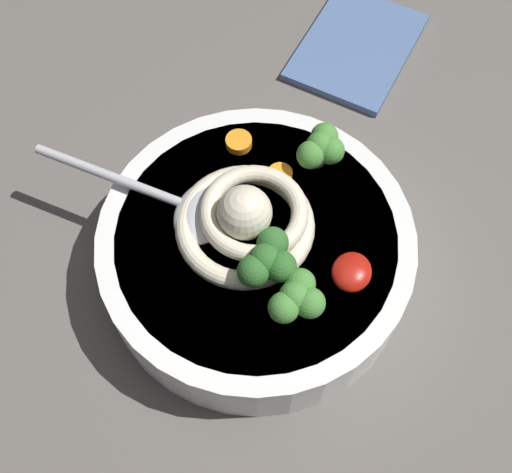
% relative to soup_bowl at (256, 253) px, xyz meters
% --- Properties ---
extents(table_slab, '(1.23, 1.23, 0.04)m').
position_rel_soup_bowl_xyz_m(table_slab, '(-0.01, -0.03, -0.05)').
color(table_slab, '#5B5651').
rests_on(table_slab, ground).
extents(soup_bowl, '(0.25, 0.25, 0.06)m').
position_rel_soup_bowl_xyz_m(soup_bowl, '(0.00, 0.00, 0.00)').
color(soup_bowl, white).
rests_on(soup_bowl, table_slab).
extents(noodle_pile, '(0.12, 0.12, 0.05)m').
position_rel_soup_bowl_xyz_m(noodle_pile, '(0.00, 0.01, 0.04)').
color(noodle_pile, beige).
rests_on(noodle_pile, soup_bowl).
extents(soup_spoon, '(0.06, 0.17, 0.02)m').
position_rel_soup_bowl_xyz_m(soup_spoon, '(0.00, 0.06, 0.04)').
color(soup_spoon, '#B7B7BC').
rests_on(soup_spoon, soup_bowl).
extents(chili_sauce_dollop, '(0.03, 0.03, 0.01)m').
position_rel_soup_bowl_xyz_m(chili_sauce_dollop, '(-0.00, -0.08, 0.04)').
color(chili_sauce_dollop, '#B2190F').
rests_on(chili_sauce_dollop, soup_bowl).
extents(broccoli_floret_rear, '(0.04, 0.04, 0.03)m').
position_rel_soup_bowl_xyz_m(broccoli_floret_rear, '(0.08, -0.02, 0.05)').
color(broccoli_floret_rear, '#7A9E60').
rests_on(broccoli_floret_rear, soup_bowl).
extents(broccoli_floret_right, '(0.05, 0.04, 0.04)m').
position_rel_soup_bowl_xyz_m(broccoli_floret_right, '(-0.03, -0.02, 0.05)').
color(broccoli_floret_right, '#7A9E60').
rests_on(broccoli_floret_right, soup_bowl).
extents(broccoli_floret_beside_chili, '(0.04, 0.04, 0.03)m').
position_rel_soup_bowl_xyz_m(broccoli_floret_beside_chili, '(-0.04, -0.05, 0.05)').
color(broccoli_floret_beside_chili, '#7A9E60').
rests_on(broccoli_floret_beside_chili, soup_bowl).
extents(carrot_slice_extra_b, '(0.02, 0.02, 0.01)m').
position_rel_soup_bowl_xyz_m(carrot_slice_extra_b, '(0.07, 0.05, 0.03)').
color(carrot_slice_extra_b, orange).
rests_on(carrot_slice_extra_b, soup_bowl).
extents(carrot_slice_beside_noodles, '(0.02, 0.02, 0.01)m').
position_rel_soup_bowl_xyz_m(carrot_slice_beside_noodles, '(0.06, 0.00, 0.03)').
color(carrot_slice_beside_noodles, orange).
rests_on(carrot_slice_beside_noodles, soup_bowl).
extents(folded_napkin, '(0.15, 0.12, 0.01)m').
position_rel_soup_bowl_xyz_m(folded_napkin, '(0.27, -0.00, -0.03)').
color(folded_napkin, '#4C6693').
rests_on(folded_napkin, table_slab).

